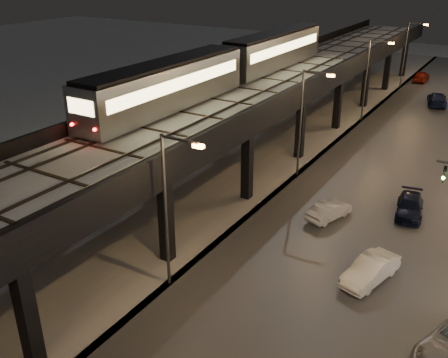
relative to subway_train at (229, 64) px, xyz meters
The scene contains 16 objects.
road_surface 18.17m from the subway_train, ahead, with size 17.00×120.00×0.06m, color #46474D.
under_viaduct_pavement 8.96m from the subway_train, 41.96° to the left, with size 11.00×120.00×0.06m, color #9FA1A8.
elevated_viaduct 3.80m from the subway_train, 19.95° to the right, with size 9.00×100.00×6.30m.
viaduct_trackbed 3.26m from the subway_train, 17.40° to the right, with size 8.40×100.00×0.32m.
viaduct_parapet_streetside 7.05m from the subway_train, ahead, with size 0.30×100.00×1.10m, color black.
viaduct_parapet_far 2.49m from the subway_train, 157.88° to the right, with size 0.30×100.00×1.10m, color black.
streetlight_left_1 21.56m from the subway_train, 67.77° to the right, with size 2.57×0.28×9.00m.
streetlight_left_2 8.82m from the subway_train, 12.24° to the right, with size 2.57×0.28×9.00m.
streetlight_left_3 18.41m from the subway_train, 63.58° to the left, with size 2.57×0.28×9.00m.
streetlight_left_4 35.32m from the subway_train, 76.74° to the left, with size 2.57×0.28×9.00m.
subway_train is the anchor object (origin of this frame).
car_near_white 16.85m from the subway_train, 31.17° to the right, with size 1.31×3.74×1.23m, color silver.
car_mid_dark 31.66m from the subway_train, 63.13° to the left, with size 2.15×5.28×1.53m, color #0E173C.
car_far_white 41.72m from the subway_train, 76.62° to the left, with size 1.79×4.44×1.51m, color maroon.
car_onc_silver 23.39m from the subway_train, 37.97° to the right, with size 1.51×4.32×1.42m, color white.
car_onc_white 19.60m from the subway_train, 13.33° to the right, with size 1.77×4.36×1.27m, color black.
Camera 1 is at (14.12, -5.47, 17.04)m, focal length 40.00 mm.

